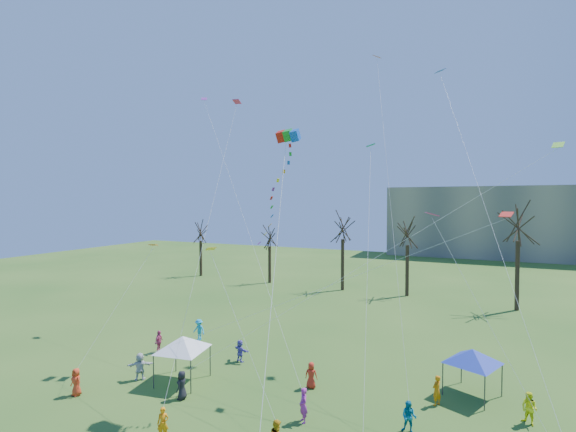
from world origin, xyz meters
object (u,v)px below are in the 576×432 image
at_px(distant_building, 540,223).
at_px(canopy_tent_blue, 473,356).
at_px(big_box_kite, 279,196).
at_px(canopy_tent_white, 183,343).

xyz_separation_m(distant_building, canopy_tent_blue, (-12.95, -70.51, -5.07)).
relative_size(distant_building, canopy_tent_blue, 17.17).
distance_m(distant_building, big_box_kite, 79.20).
xyz_separation_m(distant_building, canopy_tent_white, (-30.17, -76.27, -4.94)).
relative_size(distant_building, big_box_kite, 3.57).
bearing_deg(big_box_kite, canopy_tent_blue, 25.08).
bearing_deg(canopy_tent_blue, canopy_tent_white, -161.50).
distance_m(big_box_kite, canopy_tent_blue, 15.20).
height_order(big_box_kite, canopy_tent_white, big_box_kite).
relative_size(big_box_kite, canopy_tent_white, 4.22).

